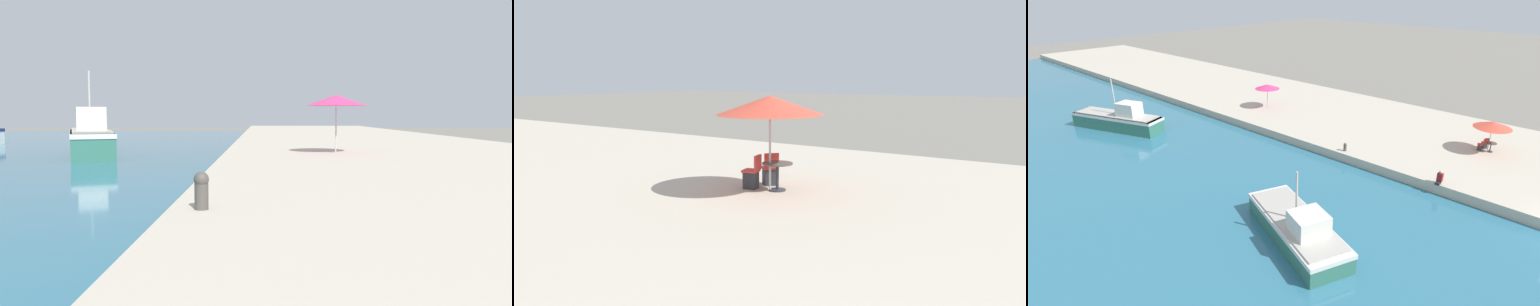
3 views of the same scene
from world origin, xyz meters
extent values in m
cube|color=#BCB29E|center=(8.00, 37.00, 0.37)|extent=(16.00, 90.00, 0.73)
cube|color=#33705B|center=(-8.18, 35.58, 0.73)|extent=(5.26, 9.24, 1.39)
cube|color=silver|center=(-8.18, 35.58, 1.30)|extent=(5.33, 9.34, 0.25)
cube|color=#ADA89E|center=(-8.18, 35.58, 1.48)|extent=(4.84, 8.50, 0.10)
cube|color=silver|center=(-7.61, 34.09, 2.15)|extent=(2.12, 2.40, 1.25)
cylinder|color=#B7B2A8|center=(-8.18, 35.58, 3.19)|extent=(0.12, 0.12, 3.32)
cylinder|color=#B7B7B7|center=(4.76, 28.45, 1.82)|extent=(0.06, 0.06, 2.17)
cone|color=#E5387A|center=(4.76, 28.45, 2.97)|extent=(2.55, 2.55, 0.45)
cylinder|color=#4C4742|center=(0.59, 15.73, 0.96)|extent=(0.24, 0.24, 0.45)
sphere|color=#4C4742|center=(0.59, 15.73, 1.26)|extent=(0.26, 0.26, 0.26)
camera|label=1|loc=(1.63, 7.27, 2.36)|focal=35.00mm
camera|label=2|loc=(-2.33, -0.02, 3.66)|focal=35.00mm
camera|label=3|loc=(-23.83, -0.31, 13.00)|focal=28.00mm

